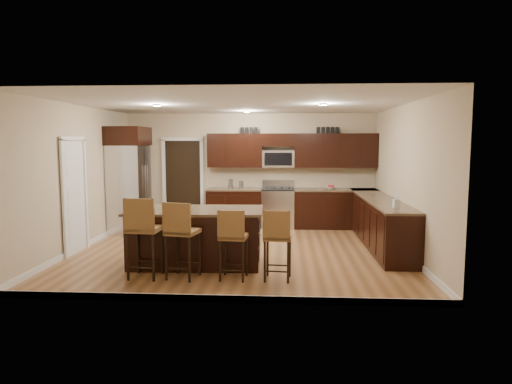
# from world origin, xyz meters

# --- Properties ---
(floor) EXTENTS (6.00, 6.00, 0.00)m
(floor) POSITION_xyz_m (0.00, 0.00, 0.00)
(floor) COLOR #93633A
(floor) RESTS_ON ground
(ceiling) EXTENTS (6.00, 6.00, 0.00)m
(ceiling) POSITION_xyz_m (0.00, 0.00, 2.70)
(ceiling) COLOR silver
(ceiling) RESTS_ON wall_back
(wall_back) EXTENTS (6.00, 0.00, 6.00)m
(wall_back) POSITION_xyz_m (0.00, 2.75, 1.35)
(wall_back) COLOR #C0AD8B
(wall_back) RESTS_ON floor
(wall_left) EXTENTS (0.00, 5.50, 5.50)m
(wall_left) POSITION_xyz_m (-3.00, 0.00, 1.35)
(wall_left) COLOR #C0AD8B
(wall_left) RESTS_ON floor
(wall_right) EXTENTS (0.00, 5.50, 5.50)m
(wall_right) POSITION_xyz_m (3.00, 0.00, 1.35)
(wall_right) COLOR #C0AD8B
(wall_right) RESTS_ON floor
(base_cabinets) EXTENTS (4.02, 3.96, 0.92)m
(base_cabinets) POSITION_xyz_m (1.90, 1.45, 0.46)
(base_cabinets) COLOR black
(base_cabinets) RESTS_ON floor
(upper_cabinets) EXTENTS (4.00, 0.33, 0.80)m
(upper_cabinets) POSITION_xyz_m (1.04, 2.58, 1.84)
(upper_cabinets) COLOR black
(upper_cabinets) RESTS_ON wall_back
(range) EXTENTS (0.76, 0.64, 1.11)m
(range) POSITION_xyz_m (0.68, 2.45, 0.47)
(range) COLOR silver
(range) RESTS_ON floor
(microwave) EXTENTS (0.76, 0.31, 0.40)m
(microwave) POSITION_xyz_m (0.68, 2.60, 1.62)
(microwave) COLOR silver
(microwave) RESTS_ON upper_cabinets
(doorway) EXTENTS (0.85, 0.03, 2.06)m
(doorway) POSITION_xyz_m (-1.65, 2.73, 1.03)
(doorway) COLOR black
(doorway) RESTS_ON floor
(pantry_door) EXTENTS (0.03, 0.80, 2.04)m
(pantry_door) POSITION_xyz_m (-2.98, -0.30, 1.02)
(pantry_door) COLOR white
(pantry_door) RESTS_ON floor
(letter_decor) EXTENTS (2.20, 0.03, 0.15)m
(letter_decor) POSITION_xyz_m (0.90, 2.58, 2.29)
(letter_decor) COLOR black
(letter_decor) RESTS_ON upper_cabinets
(island) EXTENTS (2.22, 1.21, 0.92)m
(island) POSITION_xyz_m (-0.63, -0.94, 0.43)
(island) COLOR black
(island) RESTS_ON floor
(stool_left) EXTENTS (0.48, 0.48, 1.21)m
(stool_left) POSITION_xyz_m (-1.26, -1.79, 0.76)
(stool_left) COLOR brown
(stool_left) RESTS_ON floor
(stool_mid) EXTENTS (0.51, 0.51, 1.15)m
(stool_mid) POSITION_xyz_m (-0.69, -1.79, 0.72)
(stool_mid) COLOR brown
(stool_mid) RESTS_ON floor
(stool_right) EXTENTS (0.42, 0.42, 1.05)m
(stool_right) POSITION_xyz_m (0.07, -1.78, 0.65)
(stool_right) COLOR brown
(stool_right) RESTS_ON floor
(refrigerator) EXTENTS (0.79, 1.03, 2.35)m
(refrigerator) POSITION_xyz_m (-2.62, 1.64, 1.20)
(refrigerator) COLOR silver
(refrigerator) RESTS_ON floor
(floor_mat) EXTENTS (1.22, 1.03, 0.01)m
(floor_mat) POSITION_xyz_m (0.17, 1.80, 0.01)
(floor_mat) COLOR olive
(floor_mat) RESTS_ON floor
(fruit_bowl) EXTENTS (0.30, 0.30, 0.06)m
(fruit_bowl) POSITION_xyz_m (1.92, 2.45, 0.95)
(fruit_bowl) COLOR silver
(fruit_bowl) RESTS_ON base_cabinets
(soap_bottle) EXTENTS (0.10, 0.10, 0.21)m
(soap_bottle) POSITION_xyz_m (2.70, -0.56, 1.03)
(soap_bottle) COLOR #B2B2B2
(soap_bottle) RESTS_ON base_cabinets
(canister_tall) EXTENTS (0.12, 0.12, 0.22)m
(canister_tall) POSITION_xyz_m (-0.44, 2.45, 1.03)
(canister_tall) COLOR silver
(canister_tall) RESTS_ON base_cabinets
(canister_short) EXTENTS (0.11, 0.11, 0.18)m
(canister_short) POSITION_xyz_m (-0.20, 2.45, 1.01)
(canister_short) COLOR silver
(canister_short) RESTS_ON base_cabinets
(island_jar) EXTENTS (0.10, 0.10, 0.10)m
(island_jar) POSITION_xyz_m (-1.13, -0.94, 0.97)
(island_jar) COLOR white
(island_jar) RESTS_ON island
(stool_extra) EXTENTS (0.42, 0.42, 1.05)m
(stool_extra) POSITION_xyz_m (0.72, -1.78, 0.65)
(stool_extra) COLOR brown
(stool_extra) RESTS_ON floor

